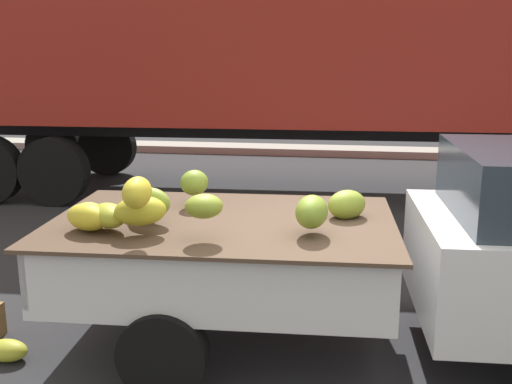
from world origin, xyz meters
TOP-DOWN VIEW (x-y plane):
  - ground at (0.00, 0.00)m, footprint 220.00×220.00m
  - curb_strip at (0.00, 9.57)m, footprint 80.00×0.80m
  - pickup_truck at (0.92, 0.15)m, footprint 4.88×1.96m
  - semi_trailer at (-1.00, 5.58)m, footprint 12.08×2.97m
  - fallen_banana_bunch_near_tailgate at (-2.61, -0.43)m, footprint 0.36×0.25m

SIDE VIEW (x-z plane):
  - ground at x=0.00m, z-range 0.00..0.00m
  - curb_strip at x=0.00m, z-range 0.00..0.16m
  - fallen_banana_bunch_near_tailgate at x=-2.61m, z-range 0.00..0.17m
  - pickup_truck at x=0.92m, z-range 0.03..1.73m
  - semi_trailer at x=-1.00m, z-range 0.57..4.52m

